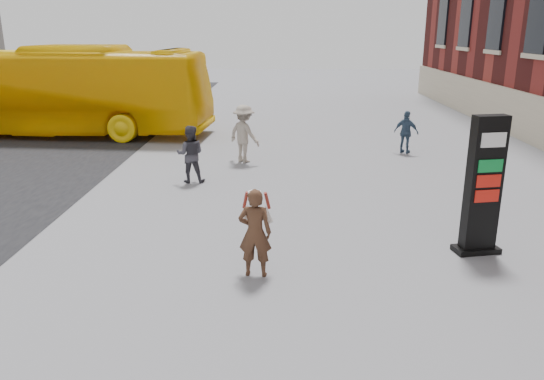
{
  "coord_description": "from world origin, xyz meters",
  "views": [
    {
      "loc": [
        0.08,
        -8.45,
        4.12
      ],
      "look_at": [
        -0.09,
        0.98,
        1.25
      ],
      "focal_mm": 35.0,
      "sensor_mm": 36.0,
      "label": 1
    }
  ],
  "objects_px": {
    "info_pylon": "(483,186)",
    "pedestrian_a": "(190,154)",
    "bus": "(51,91)",
    "woman": "(255,232)",
    "pedestrian_b": "(244,134)",
    "pedestrian_c": "(406,132)"
  },
  "relations": [
    {
      "from": "info_pylon",
      "to": "pedestrian_a",
      "type": "distance_m",
      "value": 7.92
    },
    {
      "from": "bus",
      "to": "pedestrian_a",
      "type": "relative_size",
      "value": 7.93
    },
    {
      "from": "woman",
      "to": "pedestrian_b",
      "type": "distance_m",
      "value": 8.27
    },
    {
      "from": "bus",
      "to": "pedestrian_a",
      "type": "xyz_separation_m",
      "value": [
        6.7,
        -6.93,
        -0.97
      ]
    },
    {
      "from": "pedestrian_a",
      "to": "pedestrian_b",
      "type": "xyz_separation_m",
      "value": [
        1.34,
        2.38,
        0.12
      ]
    },
    {
      "from": "pedestrian_a",
      "to": "info_pylon",
      "type": "bearing_deg",
      "value": 140.89
    },
    {
      "from": "info_pylon",
      "to": "pedestrian_c",
      "type": "relative_size",
      "value": 1.81
    },
    {
      "from": "pedestrian_b",
      "to": "pedestrian_a",
      "type": "bearing_deg",
      "value": 100.79
    },
    {
      "from": "info_pylon",
      "to": "bus",
      "type": "distance_m",
      "value": 17.5
    },
    {
      "from": "pedestrian_b",
      "to": "woman",
      "type": "bearing_deg",
      "value": 135.2
    },
    {
      "from": "pedestrian_c",
      "to": "pedestrian_b",
      "type": "bearing_deg",
      "value": 47.0
    },
    {
      "from": "info_pylon",
      "to": "bus",
      "type": "bearing_deg",
      "value": 126.88
    },
    {
      "from": "pedestrian_b",
      "to": "info_pylon",
      "type": "bearing_deg",
      "value": 164.66
    },
    {
      "from": "bus",
      "to": "woman",
      "type": "bearing_deg",
      "value": -140.96
    },
    {
      "from": "info_pylon",
      "to": "pedestrian_c",
      "type": "height_order",
      "value": "info_pylon"
    },
    {
      "from": "woman",
      "to": "pedestrian_c",
      "type": "relative_size",
      "value": 1.08
    },
    {
      "from": "info_pylon",
      "to": "bus",
      "type": "xyz_separation_m",
      "value": [
        -12.99,
        11.72,
        0.44
      ]
    },
    {
      "from": "bus",
      "to": "pedestrian_b",
      "type": "bearing_deg",
      "value": -114.95
    },
    {
      "from": "bus",
      "to": "pedestrian_c",
      "type": "xyz_separation_m",
      "value": [
        13.52,
        -3.17,
        -1.04
      ]
    },
    {
      "from": "info_pylon",
      "to": "pedestrian_b",
      "type": "height_order",
      "value": "info_pylon"
    },
    {
      "from": "pedestrian_a",
      "to": "pedestrian_c",
      "type": "bearing_deg",
      "value": -152.95
    },
    {
      "from": "woman",
      "to": "pedestrian_c",
      "type": "height_order",
      "value": "woman"
    }
  ]
}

